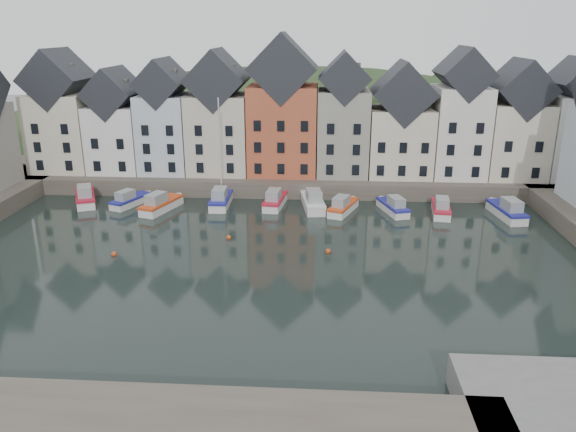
{
  "coord_description": "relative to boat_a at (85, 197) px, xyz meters",
  "views": [
    {
      "loc": [
        5.37,
        -44.34,
        20.28
      ],
      "look_at": [
        2.12,
        6.0,
        3.25
      ],
      "focal_mm": 35.0,
      "sensor_mm": 36.0,
      "label": 1
    }
  ],
  "objects": [
    {
      "name": "ground",
      "position": [
        23.26,
        -18.81,
        -0.78
      ],
      "size": [
        260.0,
        260.0,
        0.0
      ],
      "primitive_type": "plane",
      "color": "black",
      "rests_on": "ground"
    },
    {
      "name": "far_quay",
      "position": [
        23.26,
        11.19,
        0.22
      ],
      "size": [
        90.0,
        16.0,
        2.0
      ],
      "primitive_type": "cube",
      "color": "#4E433B",
      "rests_on": "ground"
    },
    {
      "name": "near_wall",
      "position": [
        13.26,
        -40.81,
        0.22
      ],
      "size": [
        50.0,
        6.0,
        2.0
      ],
      "primitive_type": "cube",
      "color": "#4E433B",
      "rests_on": "ground"
    },
    {
      "name": "hillside",
      "position": [
        23.28,
        37.19,
        -18.74
      ],
      "size": [
        153.6,
        70.4,
        64.0
      ],
      "color": "#21361B",
      "rests_on": "ground"
    },
    {
      "name": "far_terrace",
      "position": [
        26.47,
        9.19,
        8.09
      ],
      "size": [
        72.37,
        8.16,
        17.78
      ],
      "color": "beige",
      "rests_on": "far_quay"
    },
    {
      "name": "mooring_buoys",
      "position": [
        19.26,
        -13.48,
        -0.63
      ],
      "size": [
        20.5,
        5.5,
        0.5
      ],
      "color": "#CD4318",
      "rests_on": "ground"
    },
    {
      "name": "boat_a",
      "position": [
        0.0,
        0.0,
        0.0
      ],
      "size": [
        4.7,
        7.13,
        2.63
      ],
      "rotation": [
        0.0,
        0.0,
        0.41
      ],
      "color": "silver",
      "rests_on": "ground"
    },
    {
      "name": "boat_b",
      "position": [
        5.63,
        -0.5,
        -0.13
      ],
      "size": [
        3.81,
        6.0,
        2.21
      ],
      "rotation": [
        0.0,
        0.0,
        -0.38
      ],
      "color": "silver",
      "rests_on": "ground"
    },
    {
      "name": "boat_c",
      "position": [
        9.85,
        -2.21,
        -0.04
      ],
      "size": [
        3.96,
        6.85,
        2.51
      ],
      "rotation": [
        0.0,
        0.0,
        -0.31
      ],
      "color": "silver",
      "rests_on": "ground"
    },
    {
      "name": "boat_d",
      "position": [
        16.52,
        0.18,
        0.05
      ],
      "size": [
        2.25,
        6.78,
        12.88
      ],
      "rotation": [
        0.0,
        0.0,
        0.02
      ],
      "color": "silver",
      "rests_on": "ground"
    },
    {
      "name": "boat_e",
      "position": [
        22.98,
        0.3,
        -0.05
      ],
      "size": [
        2.7,
        6.58,
        2.45
      ],
      "rotation": [
        0.0,
        0.0,
        -0.11
      ],
      "color": "silver",
      "rests_on": "ground"
    },
    {
      "name": "boat_f",
      "position": [
        27.5,
        -0.24,
        0.02
      ],
      "size": [
        3.23,
        7.25,
        2.69
      ],
      "rotation": [
        0.0,
        0.0,
        0.15
      ],
      "color": "silver",
      "rests_on": "ground"
    },
    {
      "name": "boat_g",
      "position": [
        30.95,
        -1.57,
        -0.09
      ],
      "size": [
        3.91,
        6.3,
        2.32
      ],
      "rotation": [
        0.0,
        0.0,
        -0.37
      ],
      "color": "silver",
      "rests_on": "ground"
    },
    {
      "name": "boat_h",
      "position": [
        36.76,
        -1.17,
        -0.11
      ],
      "size": [
        3.46,
        6.15,
        2.26
      ],
      "rotation": [
        0.0,
        0.0,
        0.3
      ],
      "color": "silver",
      "rests_on": "ground"
    },
    {
      "name": "boat_i",
      "position": [
        42.12,
        -1.42,
        -0.08
      ],
      "size": [
        2.69,
        6.34,
        2.36
      ],
      "rotation": [
        0.0,
        0.0,
        -0.13
      ],
      "color": "silver",
      "rests_on": "ground"
    },
    {
      "name": "boat_j",
      "position": [
        49.28,
        -2.17,
        -0.01
      ],
      "size": [
        3.02,
        6.97,
        2.59
      ],
      "rotation": [
        0.0,
        0.0,
        0.14
      ],
      "color": "silver",
      "rests_on": "ground"
    }
  ]
}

